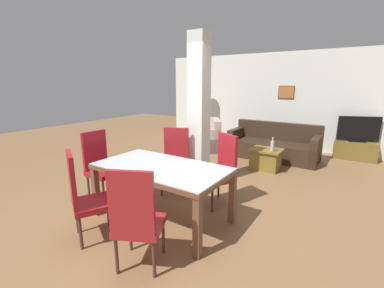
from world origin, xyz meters
name	(u,v)px	position (x,y,z in m)	size (l,w,h in m)	color
ground_plane	(163,218)	(0.00, 0.00, 0.00)	(18.00, 18.00, 0.00)	olive
back_wall	(275,101)	(0.00, 5.14, 1.35)	(7.20, 0.09, 2.70)	silver
divider_pillar	(199,112)	(-0.26, 1.36, 1.35)	(0.30, 0.30, 2.70)	silver
dining_table	(162,176)	(0.00, 0.00, 0.63)	(1.81, 0.97, 0.78)	brown
dining_chair_near_left	(84,195)	(-0.45, -0.87, 0.58)	(0.62, 0.62, 1.10)	maroon
dining_chair_near_right	(137,217)	(0.45, -0.91, 0.58)	(0.62, 0.62, 1.10)	maroon
dining_chair_far_left	(175,158)	(-0.45, 0.90, 0.58)	(0.62, 0.62, 1.10)	maroon
dining_chair_head_left	(100,163)	(-1.31, 0.00, 0.58)	(0.46, 0.46, 1.10)	maroon
dining_chair_far_right	(221,168)	(0.45, 0.88, 0.58)	(0.62, 0.62, 1.10)	maroon
sofa	(273,146)	(0.40, 3.87, 0.30)	(2.13, 0.89, 0.87)	#35251A
armchair	(206,140)	(-1.42, 3.57, 0.30)	(1.23, 1.25, 0.87)	#C5ADA6
coffee_table	(266,159)	(0.52, 2.89, 0.23)	(0.66, 0.55, 0.46)	olive
bottle	(272,146)	(0.67, 2.80, 0.57)	(0.08, 0.08, 0.30)	#B2B7BC
tv_stand	(355,150)	(2.14, 4.86, 0.23)	(0.94, 0.40, 0.45)	brown
tv_screen	(358,129)	(2.14, 4.86, 0.76)	(0.89, 0.38, 0.62)	black
floor_lamp	(203,94)	(-2.17, 4.63, 1.52)	(0.38, 0.38, 1.78)	#B7B7BC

